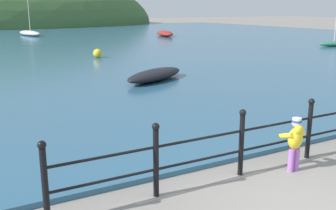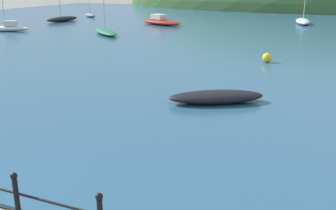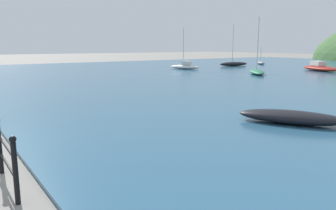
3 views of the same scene
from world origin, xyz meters
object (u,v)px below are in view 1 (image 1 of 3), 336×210
Objects in this scene: boat_nearest_quay at (155,75)px; boat_blue_hull at (165,33)px; child_in_coat at (295,139)px; boat_mid_harbor at (30,33)px; mooring_buoy at (98,53)px; boat_far_right at (336,44)px.

boat_blue_hull is at bearing 60.52° from boat_nearest_quay.
boat_nearest_quay is (1.76, 8.93, -0.28)m from child_in_coat.
boat_mid_harbor reaches higher than mooring_buoy.
boat_far_right is at bearing -6.57° from mooring_buoy.
mooring_buoy is at bearing 173.43° from boat_far_right.
boat_nearest_quay is at bearing 78.84° from child_in_coat.
child_in_coat reaches higher than mooring_buoy.
child_in_coat reaches higher than boat_blue_hull.
boat_mid_harbor is 13.93m from boat_blue_hull.
mooring_buoy is (0.02, -20.92, -0.02)m from boat_mid_harbor.
boat_blue_hull is (11.77, -7.45, -0.00)m from boat_mid_harbor.
child_in_coat is 17.14m from mooring_buoy.
boat_far_right is 29.07m from boat_mid_harbor.
boat_mid_harbor reaches higher than boat_nearest_quay.
child_in_coat reaches higher than boat_nearest_quay.
boat_far_right reaches higher than child_in_coat.
child_in_coat is at bearing -93.27° from boat_mid_harbor.
boat_mid_harbor is (2.17, 37.93, -0.23)m from child_in_coat.
mooring_buoy is (0.43, 8.07, 0.03)m from boat_nearest_quay.
mooring_buoy is at bearing 86.99° from boat_nearest_quay.
child_in_coat is 24.95m from boat_far_right.
boat_mid_harbor is at bearing 147.66° from boat_blue_hull.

